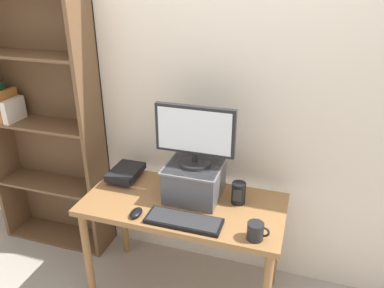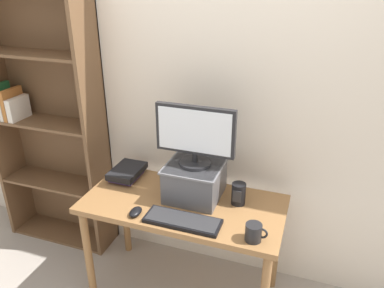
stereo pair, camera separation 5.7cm
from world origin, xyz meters
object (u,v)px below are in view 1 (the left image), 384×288
at_px(keyboard, 184,221).
at_px(desk_speaker, 239,193).
at_px(bookshelf_unit, 43,122).
at_px(book_stack, 125,173).
at_px(coffee_mug, 256,231).
at_px(computer_monitor, 195,134).
at_px(desk, 183,214).
at_px(riser_box, 195,179).
at_px(computer_mouse, 136,213).

height_order(keyboard, desk_speaker, desk_speaker).
relative_size(bookshelf_unit, book_stack, 7.44).
xyz_separation_m(book_stack, coffee_mug, (0.94, -0.37, 0.01)).
distance_m(computer_monitor, desk_speaker, 0.45).
relative_size(desk, riser_box, 3.49).
bearing_deg(book_stack, riser_box, -6.83).
bearing_deg(computer_monitor, computer_mouse, -130.03).
relative_size(computer_monitor, keyboard, 1.11).
xyz_separation_m(desk, bookshelf_unit, (-1.18, 0.28, 0.38)).
bearing_deg(book_stack, keyboard, -33.03).
distance_m(computer_monitor, coffee_mug, 0.64).
bearing_deg(desk, coffee_mug, -24.29).
bearing_deg(computer_mouse, keyboard, 3.84).
distance_m(keyboard, book_stack, 0.64).
height_order(computer_mouse, book_stack, book_stack).
relative_size(riser_box, coffee_mug, 2.95).
relative_size(computer_monitor, coffee_mug, 4.03).
bearing_deg(desk_speaker, coffee_mug, -63.51).
height_order(desk, computer_monitor, computer_monitor).
bearing_deg(desk, computer_mouse, -134.76).
relative_size(book_stack, coffee_mug, 2.23).
xyz_separation_m(computer_monitor, keyboard, (0.03, -0.29, -0.41)).
distance_m(computer_monitor, computer_mouse, 0.57).
distance_m(bookshelf_unit, coffee_mug, 1.74).
bearing_deg(riser_box, keyboard, -84.78).
xyz_separation_m(bookshelf_unit, computer_monitor, (1.23, -0.19, 0.14)).
xyz_separation_m(keyboard, computer_mouse, (-0.28, -0.02, 0.01)).
height_order(book_stack, coffee_mug, coffee_mug).
distance_m(computer_mouse, desk_speaker, 0.62).
bearing_deg(bookshelf_unit, computer_monitor, -8.62).
xyz_separation_m(coffee_mug, desk_speaker, (-0.15, 0.31, 0.02)).
bearing_deg(desk, computer_monitor, 64.19).
distance_m(desk, riser_box, 0.23).
xyz_separation_m(bookshelf_unit, book_stack, (0.72, -0.12, -0.24)).
relative_size(keyboard, desk_speaker, 3.17).
xyz_separation_m(riser_box, desk_speaker, (0.28, 0.00, -0.05)).
xyz_separation_m(keyboard, coffee_mug, (0.40, -0.02, 0.04)).
xyz_separation_m(bookshelf_unit, keyboard, (1.25, -0.47, -0.27)).
bearing_deg(computer_monitor, desk_speaker, 0.57).
bearing_deg(coffee_mug, book_stack, 158.64).
xyz_separation_m(computer_mouse, book_stack, (-0.25, 0.37, 0.02)).
height_order(riser_box, keyboard, riser_box).
bearing_deg(desk_speaker, desk, -163.61).
distance_m(desk, coffee_mug, 0.54).
xyz_separation_m(bookshelf_unit, coffee_mug, (1.66, -0.49, -0.23)).
height_order(desk, desk_speaker, desk_speaker).
xyz_separation_m(desk, riser_box, (0.04, 0.09, 0.21)).
distance_m(riser_box, book_stack, 0.52).
relative_size(bookshelf_unit, riser_box, 5.65).
bearing_deg(desk, book_stack, 161.74).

